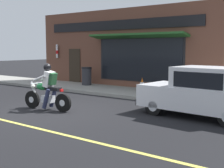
{
  "coord_description": "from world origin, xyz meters",
  "views": [
    {
      "loc": [
        -7.03,
        -8.09,
        2.13
      ],
      "look_at": [
        1.13,
        -1.8,
        0.95
      ],
      "focal_mm": 50.0,
      "sensor_mm": 36.0,
      "label": 1
    }
  ],
  "objects_px": {
    "motorcycle_with_rider": "(47,91)",
    "traffic_cone": "(142,84)",
    "car_hatchback": "(202,93)",
    "trash_bin": "(87,76)"
  },
  "relations": [
    {
      "from": "car_hatchback",
      "to": "trash_bin",
      "type": "relative_size",
      "value": 3.96
    },
    {
      "from": "motorcycle_with_rider",
      "to": "car_hatchback",
      "type": "distance_m",
      "value": 5.14
    },
    {
      "from": "trash_bin",
      "to": "traffic_cone",
      "type": "bearing_deg",
      "value": -88.34
    },
    {
      "from": "car_hatchback",
      "to": "traffic_cone",
      "type": "height_order",
      "value": "car_hatchback"
    },
    {
      "from": "motorcycle_with_rider",
      "to": "traffic_cone",
      "type": "height_order",
      "value": "motorcycle_with_rider"
    },
    {
      "from": "traffic_cone",
      "to": "trash_bin",
      "type": "relative_size",
      "value": 0.61
    },
    {
      "from": "car_hatchback",
      "to": "traffic_cone",
      "type": "relative_size",
      "value": 6.47
    },
    {
      "from": "motorcycle_with_rider",
      "to": "trash_bin",
      "type": "distance_m",
      "value": 6.32
    },
    {
      "from": "motorcycle_with_rider",
      "to": "traffic_cone",
      "type": "bearing_deg",
      "value": -3.55
    },
    {
      "from": "motorcycle_with_rider",
      "to": "car_hatchback",
      "type": "xyz_separation_m",
      "value": [
        2.15,
        -4.67,
        0.09
      ]
    }
  ]
}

